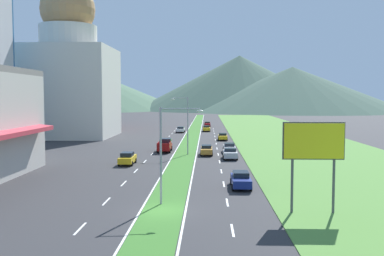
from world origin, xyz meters
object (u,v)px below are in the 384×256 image
at_px(car_1, 241,180).
at_px(car_6, 229,148).
at_px(street_lamp_mid, 186,122).
at_px(billboard_roadside, 314,146).
at_px(car_9, 207,150).
at_px(car_2, 223,137).
at_px(car_0, 127,158).
at_px(car_7, 181,129).
at_px(car_5, 207,128).
at_px(car_4, 207,124).
at_px(pickup_truck_0, 165,145).
at_px(street_lamp_near, 167,147).
at_px(car_3, 230,153).

relative_size(car_1, car_6, 1.06).
xyz_separation_m(street_lamp_mid, billboard_roadside, (11.24, -33.32, 0.11)).
bearing_deg(car_9, street_lamp_mid, -92.01).
height_order(car_2, car_6, car_6).
height_order(car_0, car_7, car_0).
bearing_deg(car_5, car_6, 4.98).
relative_size(street_lamp_mid, car_4, 1.98).
distance_m(billboard_roadside, car_5, 79.49).
bearing_deg(billboard_roadside, car_9, 103.69).
height_order(car_4, car_9, car_9).
height_order(car_1, car_9, car_1).
relative_size(street_lamp_mid, pickup_truck_0, 1.63).
relative_size(street_lamp_near, car_0, 1.79).
bearing_deg(car_6, car_4, -176.63).
bearing_deg(car_9, car_5, -179.90).
relative_size(billboard_roadside, car_0, 1.55).
bearing_deg(car_0, car_5, -10.46).
relative_size(car_5, pickup_truck_0, 0.77).
xyz_separation_m(billboard_roadside, car_2, (-4.84, 56.08, -4.44)).
distance_m(street_lamp_mid, car_0, 12.90).
height_order(car_2, car_4, car_4).
bearing_deg(street_lamp_near, car_5, 87.66).
distance_m(car_2, car_3, 26.91).
distance_m(car_4, car_9, 62.70).
distance_m(car_3, pickup_truck_0, 12.94).
xyz_separation_m(street_lamp_mid, car_7, (-3.34, 42.03, -4.32)).
bearing_deg(car_4, car_0, -8.20).
relative_size(car_1, car_3, 1.10).
bearing_deg(car_7, car_9, -171.24).
bearing_deg(pickup_truck_0, car_2, -27.96).
height_order(billboard_roadside, car_9, billboard_roadside).
bearing_deg(car_7, car_3, -167.96).
bearing_deg(pickup_truck_0, car_5, -9.07).
bearing_deg(car_9, car_4, 179.90).
relative_size(street_lamp_near, car_3, 1.86).
xyz_separation_m(car_1, car_4, (-3.26, 86.57, -0.01)).
bearing_deg(car_4, pickup_truck_0, -6.67).
bearing_deg(car_9, pickup_truck_0, -120.97).
xyz_separation_m(car_0, car_3, (13.69, 5.69, -0.03)).
xyz_separation_m(car_4, car_6, (3.50, -59.41, -0.03)).
height_order(car_4, car_7, car_4).
height_order(car_0, car_1, car_0).
distance_m(car_5, car_6, 42.61).
bearing_deg(street_lamp_mid, car_6, 25.18).
relative_size(car_2, car_9, 0.92).
bearing_deg(street_lamp_near, car_6, 78.70).
distance_m(car_0, car_9, 14.19).
distance_m(car_5, car_9, 45.74).
relative_size(car_4, car_7, 0.95).
relative_size(street_lamp_near, car_9, 1.80).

